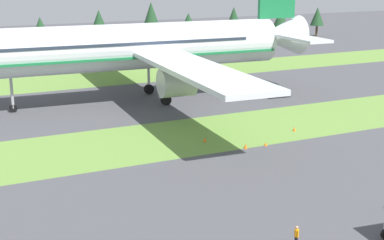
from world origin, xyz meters
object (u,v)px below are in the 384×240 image
object	(u,v)px
taxiway_marker_0	(205,140)
taxiway_marker_3	(246,146)
ground_crew_loader	(296,235)
taxiway_marker_1	(294,129)
airliner	(141,46)
taxiway_marker_2	(266,144)

from	to	relation	value
taxiway_marker_0	taxiway_marker_3	xyz separation A→B (m)	(3.29, -4.48, -0.00)
ground_crew_loader	taxiway_marker_1	world-z (taller)	ground_crew_loader
airliner	taxiway_marker_0	bearing A→B (deg)	-178.76
taxiway_marker_3	ground_crew_loader	bearing A→B (deg)	-111.51
taxiway_marker_0	taxiway_marker_1	distance (m)	13.08
taxiway_marker_2	taxiway_marker_3	bearing A→B (deg)	176.91
ground_crew_loader	taxiway_marker_0	world-z (taller)	ground_crew_loader
taxiway_marker_0	taxiway_marker_3	world-z (taller)	taxiway_marker_0
ground_crew_loader	taxiway_marker_3	xyz separation A→B (m)	(9.12, 23.15, -0.64)
taxiway_marker_0	taxiway_marker_3	distance (m)	5.56
ground_crew_loader	taxiway_marker_3	size ratio (longest dim) A/B	2.84
taxiway_marker_1	taxiway_marker_2	xyz separation A→B (m)	(-7.00, -3.86, -0.07)
taxiway_marker_3	taxiway_marker_2	bearing A→B (deg)	-3.09
ground_crew_loader	taxiway_marker_0	distance (m)	28.25
ground_crew_loader	taxiway_marker_1	xyz separation A→B (m)	(18.89, 26.85, -0.64)
airliner	taxiway_marker_0	xyz separation A→B (m)	(-0.86, -24.85, -8.72)
ground_crew_loader	taxiway_marker_1	distance (m)	32.84
airliner	taxiway_marker_2	world-z (taller)	airliner
taxiway_marker_2	taxiway_marker_1	bearing A→B (deg)	28.85
taxiway_marker_2	taxiway_marker_3	size ratio (longest dim) A/B	0.77
taxiway_marker_0	airliner	bearing A→B (deg)	88.01
taxiway_marker_3	taxiway_marker_1	bearing A→B (deg)	20.77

